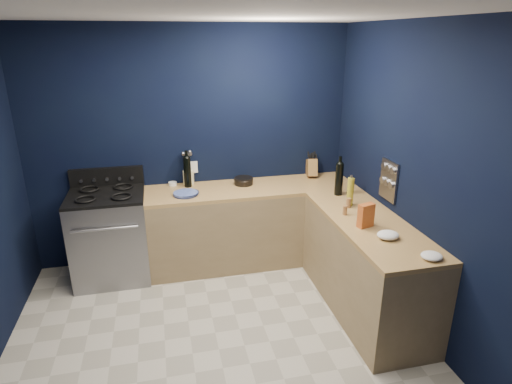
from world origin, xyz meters
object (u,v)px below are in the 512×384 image
object	(u,v)px
plate_stack	(186,194)
crouton_bag	(366,215)
knife_block	(312,168)
gas_range	(111,237)
utensil_crock	(188,178)

from	to	relation	value
plate_stack	crouton_bag	world-z (taller)	crouton_bag
plate_stack	crouton_bag	xyz separation A→B (m)	(1.47, -1.14, 0.09)
knife_block	crouton_bag	bearing A→B (deg)	-80.91
plate_stack	gas_range	bearing A→B (deg)	174.27
knife_block	plate_stack	bearing A→B (deg)	-157.75
gas_range	knife_block	world-z (taller)	knife_block
utensil_crock	plate_stack	bearing A→B (deg)	-99.88
plate_stack	utensil_crock	size ratio (longest dim) A/B	1.67
plate_stack	utensil_crock	distance (m)	0.36
gas_range	knife_block	distance (m)	2.38
utensil_crock	knife_block	xyz separation A→B (m)	(1.44, -0.04, 0.03)
utensil_crock	crouton_bag	world-z (taller)	crouton_bag
gas_range	utensil_crock	world-z (taller)	utensil_crock
plate_stack	crouton_bag	size ratio (longest dim) A/B	1.22
gas_range	plate_stack	size ratio (longest dim) A/B	3.61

